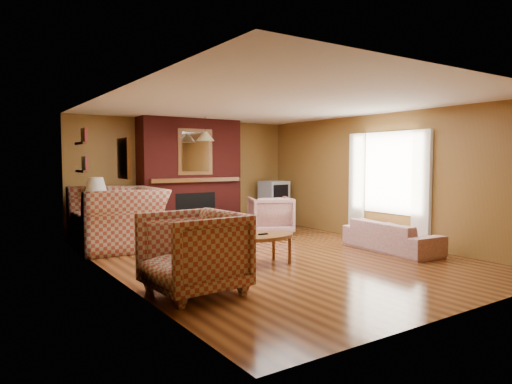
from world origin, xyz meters
TOP-DOWN VIEW (x-y plane):
  - floor at (0.00, 0.00)m, footprint 6.50×6.50m
  - ceiling at (0.00, 0.00)m, footprint 6.50×6.50m
  - wall_back at (0.00, 3.25)m, footprint 6.50×0.00m
  - wall_front at (0.00, -3.25)m, footprint 6.50×0.00m
  - wall_left at (-2.50, 0.00)m, footprint 0.00×6.50m
  - wall_right at (2.50, 0.00)m, footprint 0.00×6.50m
  - fireplace at (0.00, 2.98)m, footprint 2.20×0.82m
  - window_right at (2.45, -0.20)m, footprint 0.10×1.85m
  - bookshelf at (-2.44, 1.90)m, footprint 0.09×0.55m
  - botanical_print at (-2.47, -0.30)m, footprint 0.05×0.40m
  - pendant_light at (0.00, 2.30)m, footprint 0.36×0.36m
  - plaid_loveseat at (-1.85, 2.07)m, footprint 1.48×1.68m
  - plaid_armchair at (-1.95, -1.14)m, footprint 1.09×1.07m
  - floral_sofa at (1.90, -0.78)m, footprint 0.82×1.78m
  - floral_armchair at (1.22, 1.78)m, footprint 1.11×1.12m
  - coffee_table at (-0.47, -0.41)m, footprint 1.00×0.62m
  - side_table at (-2.10, 2.45)m, footprint 0.47×0.47m
  - table_lamp at (-2.10, 2.45)m, footprint 0.37×0.37m
  - tv_stand at (2.05, 2.80)m, footprint 0.50×0.46m
  - crt_tv at (2.05, 2.79)m, footprint 0.58×0.58m

SIDE VIEW (x-z plane):
  - floor at x=0.00m, z-range 0.00..0.00m
  - floral_sofa at x=1.90m, z-range 0.00..0.50m
  - tv_stand at x=2.05m, z-range 0.00..0.53m
  - side_table at x=-2.10m, z-range 0.00..0.61m
  - floral_armchair at x=1.22m, z-range 0.00..0.78m
  - coffee_table at x=-0.47m, z-range 0.16..0.63m
  - plaid_armchair at x=-1.95m, z-range 0.00..0.95m
  - plaid_loveseat at x=-1.85m, z-range 0.00..1.05m
  - crt_tv at x=2.05m, z-range 0.53..1.04m
  - table_lamp at x=-2.10m, z-range 0.65..1.26m
  - window_right at x=2.45m, z-range 0.13..2.13m
  - fireplace at x=0.00m, z-range -0.02..2.38m
  - wall_back at x=0.00m, z-range -2.05..4.45m
  - wall_front at x=0.00m, z-range -2.05..4.45m
  - wall_left at x=-2.50m, z-range -2.05..4.45m
  - wall_right at x=2.50m, z-range -2.05..4.45m
  - botanical_print at x=-2.47m, z-range 1.30..1.80m
  - bookshelf at x=-2.44m, z-range 1.31..2.02m
  - pendant_light at x=0.00m, z-range 1.76..2.24m
  - ceiling at x=0.00m, z-range 2.40..2.40m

